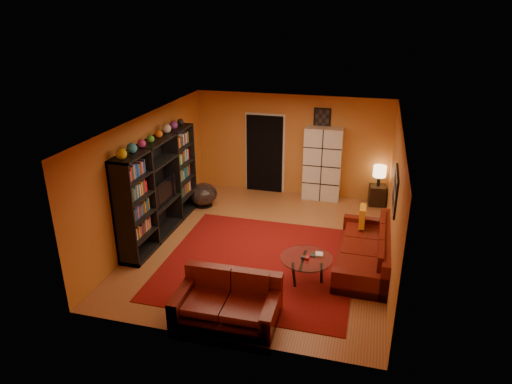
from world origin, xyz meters
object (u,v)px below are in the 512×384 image
(tv, at_px, (162,191))
(sofa, at_px, (369,251))
(table_lamp, at_px, (380,172))
(storage_cabinet, at_px, (322,164))
(coffee_table, at_px, (306,260))
(loveseat, at_px, (228,301))
(side_table, at_px, (377,195))
(entertainment_unit, at_px, (159,188))
(bowl_chair, at_px, (203,194))

(tv, relative_size, sofa, 0.38)
(table_lamp, bearing_deg, storage_cabinet, 177.97)
(coffee_table, relative_size, storage_cabinet, 0.50)
(loveseat, bearing_deg, tv, 42.22)
(side_table, height_order, table_lamp, table_lamp)
(coffee_table, distance_m, side_table, 4.03)
(sofa, height_order, loveseat, same)
(loveseat, bearing_deg, table_lamp, -24.15)
(entertainment_unit, xyz_separation_m, sofa, (4.42, -0.23, -0.77))
(loveseat, height_order, table_lamp, table_lamp)
(entertainment_unit, distance_m, coffee_table, 3.57)
(entertainment_unit, relative_size, bowl_chair, 4.24)
(sofa, relative_size, bowl_chair, 3.42)
(entertainment_unit, distance_m, table_lamp, 5.29)
(entertainment_unit, relative_size, side_table, 6.00)
(tv, relative_size, storage_cabinet, 0.49)
(loveseat, distance_m, bowl_chair, 4.43)
(entertainment_unit, bearing_deg, storage_cabinet, 41.97)
(entertainment_unit, height_order, sofa, entertainment_unit)
(loveseat, relative_size, storage_cabinet, 0.88)
(storage_cabinet, distance_m, table_lamp, 1.41)
(entertainment_unit, bearing_deg, bowl_chair, 77.36)
(loveseat, height_order, coffee_table, loveseat)
(entertainment_unit, relative_size, sofa, 1.24)
(loveseat, bearing_deg, sofa, -45.00)
(tv, height_order, coffee_table, tv)
(entertainment_unit, xyz_separation_m, side_table, (4.52, 2.75, -0.80))
(table_lamp, bearing_deg, tv, -148.34)
(sofa, xyz_separation_m, table_lamp, (0.10, 2.98, 0.59))
(tv, bearing_deg, sofa, -92.94)
(loveseat, xyz_separation_m, storage_cabinet, (0.81, 5.21, 0.65))
(storage_cabinet, distance_m, side_table, 1.56)
(sofa, bearing_deg, table_lamp, 88.74)
(sofa, distance_m, bowl_chair, 4.45)
(tv, distance_m, coffee_table, 3.51)
(tv, bearing_deg, coffee_table, -108.34)
(entertainment_unit, distance_m, sofa, 4.49)
(coffee_table, bearing_deg, entertainment_unit, 161.81)
(loveseat, relative_size, side_table, 3.28)
(coffee_table, distance_m, table_lamp, 4.05)
(coffee_table, height_order, storage_cabinet, storage_cabinet)
(tv, xyz_separation_m, coffee_table, (3.29, -1.09, -0.56))
(side_table, bearing_deg, entertainment_unit, -148.69)
(coffee_table, bearing_deg, loveseat, -128.33)
(entertainment_unit, xyz_separation_m, table_lamp, (4.52, 2.75, -0.18))
(tv, xyz_separation_m, table_lamp, (4.47, 2.76, -0.11))
(entertainment_unit, height_order, table_lamp, entertainment_unit)
(table_lamp, bearing_deg, sofa, -91.99)
(table_lamp, bearing_deg, loveseat, -113.26)
(coffee_table, bearing_deg, sofa, 38.86)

